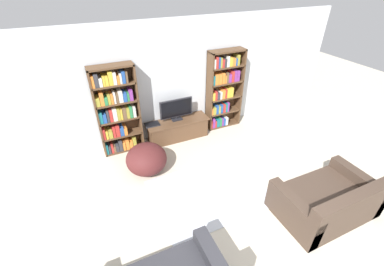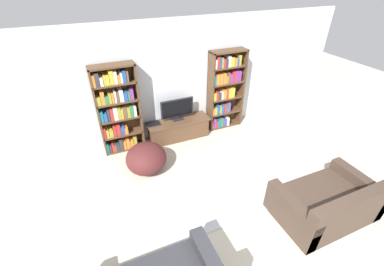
% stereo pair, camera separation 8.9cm
% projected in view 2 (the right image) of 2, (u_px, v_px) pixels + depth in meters
% --- Properties ---
extents(wall_back, '(8.80, 0.06, 2.60)m').
position_uv_depth(wall_back, '(169.00, 82.00, 5.59)').
color(wall_back, silver).
rests_on(wall_back, ground_plane).
extents(bookshelf_left, '(0.86, 0.30, 1.90)m').
position_uv_depth(bookshelf_left, '(117.00, 110.00, 5.25)').
color(bookshelf_left, '#513823').
rests_on(bookshelf_left, ground_plane).
extents(bookshelf_right, '(0.86, 0.30, 1.90)m').
position_uv_depth(bookshelf_right, '(224.00, 90.00, 6.07)').
color(bookshelf_right, '#513823').
rests_on(bookshelf_right, ground_plane).
extents(tv_stand, '(1.44, 0.45, 0.46)m').
position_uv_depth(tv_stand, '(179.00, 129.00, 5.98)').
color(tv_stand, brown).
rests_on(tv_stand, ground_plane).
extents(television, '(0.76, 0.16, 0.51)m').
position_uv_depth(television, '(177.00, 109.00, 5.75)').
color(television, black).
rests_on(television, tv_stand).
extents(laptop, '(0.32, 0.22, 0.03)m').
position_uv_depth(laptop, '(153.00, 124.00, 5.70)').
color(laptop, '#28282D').
rests_on(laptop, tv_stand).
extents(area_rug, '(1.99, 1.50, 0.02)m').
position_uv_depth(area_rug, '(209.00, 192.00, 4.62)').
color(area_rug, '#B2B7C1').
rests_on(area_rug, ground_plane).
extents(couch_right_sofa, '(1.56, 0.99, 0.76)m').
position_uv_depth(couch_right_sofa, '(326.00, 204.00, 4.07)').
color(couch_right_sofa, '#423328').
rests_on(couch_right_sofa, ground_plane).
extents(beanbag_ottoman, '(0.79, 0.79, 0.59)m').
position_uv_depth(beanbag_ottoman, '(146.00, 158.00, 4.97)').
color(beanbag_ottoman, '#4C1E1E').
rests_on(beanbag_ottoman, ground_plane).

